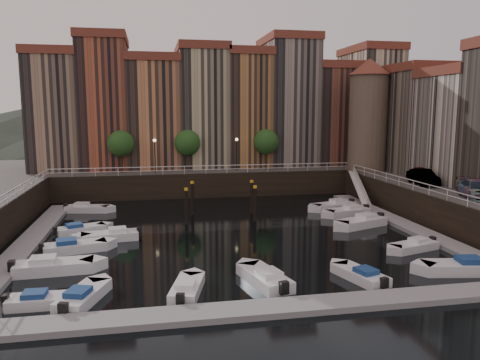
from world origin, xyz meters
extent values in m
plane|color=black|center=(0.00, 0.00, 0.00)|extent=(200.00, 200.00, 0.00)
cube|color=black|center=(0.00, 26.00, 1.50)|extent=(80.00, 20.00, 3.00)
cube|color=gray|center=(-16.20, -1.00, 0.17)|extent=(2.00, 28.00, 0.35)
cube|color=gray|center=(16.20, -1.00, 0.17)|extent=(2.00, 28.00, 0.35)
cube|color=gray|center=(0.00, -17.00, 0.17)|extent=(30.00, 2.00, 0.35)
cone|color=#2D382D|center=(-30.00, 110.00, 7.00)|extent=(80.00, 80.00, 14.00)
cone|color=#2D382D|center=(5.00, 110.00, 9.00)|extent=(100.00, 100.00, 18.00)
cone|color=#2D382D|center=(40.00, 110.00, 6.00)|extent=(70.00, 70.00, 12.00)
cube|color=#967A60|center=(-18.00, 23.50, 10.00)|extent=(6.00, 10.00, 14.00)
cube|color=brown|center=(-18.00, 23.50, 17.50)|extent=(6.30, 10.30, 1.00)
cube|color=#9F4C32|center=(-12.10, 23.50, 11.00)|extent=(5.80, 10.00, 16.00)
cube|color=brown|center=(-12.10, 23.50, 19.50)|extent=(6.10, 10.30, 1.00)
cube|color=#C07C4E|center=(-5.95, 23.50, 9.75)|extent=(6.50, 10.00, 13.50)
cube|color=brown|center=(-5.95, 23.50, 17.00)|extent=(6.80, 10.30, 1.00)
cube|color=tan|center=(0.40, 23.50, 10.50)|extent=(6.20, 10.00, 15.00)
cube|color=brown|center=(0.40, 23.50, 18.50)|extent=(6.50, 10.30, 1.00)
cube|color=#A9743E|center=(6.30, 23.50, 10.25)|extent=(5.60, 10.00, 14.50)
cube|color=brown|center=(6.30, 23.50, 18.00)|extent=(5.90, 10.30, 1.00)
cube|color=gray|center=(12.30, 23.50, 11.25)|extent=(6.40, 10.00, 16.50)
cube|color=brown|center=(12.30, 23.50, 20.00)|extent=(6.70, 10.30, 1.00)
cube|color=brown|center=(18.50, 23.50, 9.50)|extent=(6.00, 10.00, 13.00)
cube|color=brown|center=(18.50, 23.50, 16.50)|extent=(6.30, 10.30, 1.00)
cube|color=#C9B493|center=(24.45, 23.50, 10.75)|extent=(5.90, 10.00, 15.50)
cube|color=brown|center=(24.45, 23.50, 19.00)|extent=(6.20, 10.30, 1.00)
cube|color=#746858|center=(26.50, 12.00, 9.00)|extent=(9.00, 8.00, 12.00)
cube|color=brown|center=(26.50, 12.00, 15.50)|extent=(9.30, 8.30, 1.00)
cube|color=beige|center=(26.50, 4.00, 8.50)|extent=(9.00, 8.00, 11.00)
cube|color=brown|center=(26.50, 4.00, 14.50)|extent=(9.30, 8.30, 1.00)
cylinder|color=#6B5B4C|center=(20.00, 14.50, 9.00)|extent=(4.60, 4.60, 12.00)
cone|color=brown|center=(20.00, 14.50, 15.80)|extent=(5.20, 5.20, 2.00)
cylinder|color=black|center=(-10.00, 18.20, 4.20)|extent=(0.30, 0.30, 2.40)
sphere|color=#1E4719|center=(-10.00, 18.20, 6.60)|extent=(3.20, 3.20, 3.20)
cylinder|color=black|center=(-2.00, 18.20, 4.20)|extent=(0.30, 0.30, 2.40)
sphere|color=#1E4719|center=(-2.00, 18.20, 6.60)|extent=(3.20, 3.20, 3.20)
cylinder|color=black|center=(8.00, 18.20, 4.20)|extent=(0.30, 0.30, 2.40)
sphere|color=#1E4719|center=(8.00, 18.20, 6.60)|extent=(3.20, 3.20, 3.20)
cylinder|color=black|center=(-6.00, 17.20, 5.00)|extent=(0.12, 0.12, 4.00)
sphere|color=#FFD88C|center=(-6.00, 17.20, 7.00)|extent=(0.36, 0.36, 0.36)
cylinder|color=black|center=(4.00, 17.20, 5.00)|extent=(0.12, 0.12, 4.00)
sphere|color=#FFD88C|center=(4.00, 17.20, 7.00)|extent=(0.36, 0.36, 0.36)
cube|color=white|center=(0.00, 16.00, 3.95)|extent=(36.00, 0.08, 0.08)
cube|color=white|center=(0.00, 16.00, 3.50)|extent=(36.00, 0.06, 0.06)
cube|color=white|center=(18.00, -1.00, 3.95)|extent=(0.08, 34.00, 0.08)
cube|color=white|center=(18.00, -1.00, 3.50)|extent=(0.06, 34.00, 0.06)
cube|color=white|center=(-18.00, -1.00, 3.95)|extent=(0.08, 34.00, 0.08)
cube|color=white|center=(-18.00, -1.00, 3.50)|extent=(0.06, 34.00, 0.06)
cube|color=white|center=(17.10, 10.00, 1.75)|extent=(2.78, 8.26, 2.81)
cube|color=white|center=(17.10, 10.00, 2.25)|extent=(1.93, 8.32, 3.65)
cylinder|color=black|center=(-3.36, 2.98, 1.50)|extent=(0.32, 0.32, 3.60)
cylinder|color=gold|center=(-3.36, 2.98, 3.35)|extent=(0.36, 0.36, 0.25)
cylinder|color=black|center=(-2.44, 7.01, 1.50)|extent=(0.32, 0.32, 3.60)
cylinder|color=gold|center=(-2.44, 7.01, 3.35)|extent=(0.36, 0.36, 0.25)
cylinder|color=black|center=(3.20, 3.10, 1.50)|extent=(0.32, 0.32, 3.60)
cylinder|color=gold|center=(3.20, 3.10, 3.35)|extent=(0.36, 0.36, 0.25)
cylinder|color=black|center=(3.62, 6.56, 1.50)|extent=(0.32, 0.32, 3.60)
cylinder|color=gold|center=(3.62, 6.56, 3.35)|extent=(0.36, 0.36, 0.25)
cube|color=white|center=(-12.32, -14.00, 0.26)|extent=(3.87, 1.56, 0.66)
cube|color=navy|center=(-12.84, -13.99, 0.66)|extent=(1.24, 1.07, 0.44)
cube|color=black|center=(-14.33, -13.96, 0.48)|extent=(0.31, 0.44, 0.61)
cube|color=white|center=(-12.88, -8.46, 0.34)|extent=(5.02, 2.20, 0.84)
cube|color=white|center=(-13.55, -8.50, 0.84)|extent=(1.64, 1.44, 0.56)
cube|color=black|center=(-15.44, -8.62, 0.61)|extent=(0.43, 0.58, 0.78)
cube|color=white|center=(-12.26, -3.90, 0.31)|extent=(4.76, 2.66, 0.77)
cube|color=navy|center=(-12.85, -4.03, 0.77)|extent=(1.66, 1.51, 0.51)
cube|color=black|center=(-14.55, -4.40, 0.56)|extent=(0.46, 0.58, 0.72)
cube|color=white|center=(-12.60, 1.63, 0.28)|extent=(4.38, 2.98, 0.70)
cube|color=navy|center=(-13.11, 1.42, 0.70)|extent=(1.62, 1.52, 0.46)
cube|color=black|center=(-14.58, 0.84, 0.51)|extent=(0.47, 0.55, 0.65)
cube|color=white|center=(-13.17, 10.48, 0.30)|extent=(4.59, 2.51, 0.74)
cube|color=white|center=(-13.75, 10.60, 0.74)|extent=(1.59, 1.44, 0.49)
cube|color=black|center=(-15.40, 10.94, 0.54)|extent=(0.44, 0.55, 0.69)
cube|color=white|center=(13.19, -13.55, 0.32)|extent=(4.96, 2.59, 0.80)
cube|color=navy|center=(13.82, -13.66, 0.80)|extent=(1.70, 1.52, 0.54)
cube|color=white|center=(13.00, -8.37, 0.27)|extent=(4.24, 2.62, 0.68)
cube|color=white|center=(13.52, -8.22, 0.68)|extent=(1.52, 1.40, 0.45)
cube|color=black|center=(14.99, -7.77, 0.50)|extent=(0.43, 0.52, 0.63)
cube|color=white|center=(12.29, -0.79, 0.34)|extent=(5.29, 3.56, 0.84)
cube|color=white|center=(12.91, -0.54, 0.84)|extent=(1.95, 1.82, 0.56)
cube|color=black|center=(14.69, 0.14, 0.62)|extent=(0.57, 0.66, 0.78)
cube|color=white|center=(12.93, 3.77, 0.31)|extent=(4.88, 2.80, 0.78)
cube|color=white|center=(13.54, 3.91, 0.78)|extent=(1.71, 1.56, 0.52)
cube|color=black|center=(15.26, 4.33, 0.57)|extent=(0.48, 0.59, 0.73)
cube|color=white|center=(12.64, 6.78, 0.32)|extent=(5.05, 3.02, 0.81)
cube|color=white|center=(13.27, 6.95, 0.81)|extent=(1.79, 1.64, 0.54)
cube|color=black|center=(15.03, 7.44, 0.59)|extent=(0.51, 0.62, 0.75)
cube|color=white|center=(-10.36, -13.76, 0.28)|extent=(2.86, 4.45, 0.71)
cube|color=navy|center=(-10.54, -14.30, 0.71)|extent=(1.50, 1.62, 0.47)
cube|color=black|center=(-11.06, -15.81, 0.52)|extent=(0.55, 0.47, 0.66)
cube|color=white|center=(-4.58, -13.61, 0.27)|extent=(2.49, 4.24, 0.68)
cube|color=white|center=(-4.71, -14.14, 0.68)|extent=(1.37, 1.50, 0.45)
cube|color=black|center=(-5.10, -15.62, 0.50)|extent=(0.52, 0.42, 0.63)
cube|color=white|center=(0.20, -12.93, 0.31)|extent=(2.83, 4.88, 0.78)
cube|color=white|center=(0.35, -13.54, 0.78)|extent=(1.57, 1.72, 0.52)
cube|color=black|center=(0.78, -15.26, 0.57)|extent=(0.59, 0.48, 0.73)
cube|color=white|center=(6.26, -13.45, 0.27)|extent=(2.63, 4.27, 0.68)
cube|color=navy|center=(6.42, -13.97, 0.68)|extent=(1.41, 1.53, 0.45)
cube|color=black|center=(6.86, -15.45, 0.50)|extent=(0.53, 0.43, 0.64)
imported|color=gray|center=(21.53, 4.60, 3.78)|extent=(3.16, 4.90, 1.55)
imported|color=gray|center=(20.54, 2.76, 3.78)|extent=(2.23, 4.88, 1.55)
imported|color=gray|center=(20.80, -4.89, 3.77)|extent=(3.72, 5.71, 1.54)
cube|color=white|center=(-9.94, -1.18, 0.31)|extent=(4.65, 2.23, 0.76)
cube|color=white|center=(-9.34, -1.12, 0.76)|extent=(1.56, 1.38, 0.51)
cube|color=black|center=(-7.62, -0.92, 0.56)|extent=(0.41, 0.55, 0.71)
camera|label=1|loc=(-6.42, -39.72, 10.55)|focal=35.00mm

